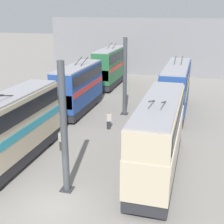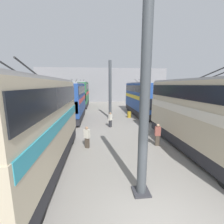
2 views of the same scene
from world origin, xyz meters
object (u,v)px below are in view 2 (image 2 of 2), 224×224
bus_right_near (38,120)px  person_aisle_midway (110,119)px  bus_right_far (82,93)px  bus_left_far (140,96)px  oil_drum (129,115)px  bus_left_near (198,112)px  bus_right_mid (73,99)px  person_by_right_row (87,137)px  person_by_left_row (157,134)px

bus_right_near → person_aisle_midway: size_ratio=5.94×
bus_right_near → bus_right_far: size_ratio=1.09×
bus_left_far → person_aisle_midway: (-6.85, 5.39, -1.98)m
bus_right_near → oil_drum: bearing=-31.4°
bus_left_near → bus_right_near: (-1.25, 10.00, -0.04)m
bus_left_far → oil_drum: bus_left_far is taller
bus_right_near → person_aisle_midway: (8.09, -4.61, -1.96)m
bus_right_near → person_aisle_midway: 9.52m
bus_right_near → bus_right_mid: bearing=0.0°
bus_right_near → bus_right_far: 24.55m
bus_left_near → bus_right_mid: bus_left_near is taller
bus_right_mid → person_by_right_row: size_ratio=5.48×
bus_left_far → bus_right_far: (9.61, 10.00, 0.15)m
bus_right_mid → bus_right_far: size_ratio=0.99×
bus_left_far → bus_right_near: bearing=146.2°
bus_right_near → person_by_right_row: 4.08m
bus_left_near → oil_drum: bus_left_near is taller
person_by_right_row → bus_left_far: bearing=176.4°
bus_left_near → person_by_right_row: bearing=79.4°
bus_right_mid → person_by_right_row: bearing=-166.4°
bus_right_mid → bus_right_far: 12.13m
bus_left_near → bus_right_near: 10.08m
bus_right_far → person_by_right_row: bus_right_far is taller
bus_left_near → person_by_left_row: bus_left_near is taller
bus_right_near → oil_drum: (12.76, -7.78, -2.41)m
bus_left_far → person_aisle_midway: size_ratio=6.48×
bus_left_far → bus_right_near: bus_left_far is taller
bus_left_near → bus_right_near: bearing=97.1°
person_aisle_midway → person_by_right_row: person_aisle_midway is taller
oil_drum → bus_right_near: bearing=148.6°
bus_left_near → bus_right_far: bus_right_far is taller
bus_left_far → bus_right_mid: bearing=104.2°
bus_right_far → person_aisle_midway: size_ratio=5.45×
bus_left_far → person_by_left_row: bearing=169.8°
bus_right_mid → person_by_left_row: (-9.87, -7.76, -1.89)m
person_by_right_row → bus_left_near: bearing=107.8°
bus_left_near → bus_right_far: size_ratio=1.17×
bus_right_mid → person_by_right_row: 10.21m
person_aisle_midway → oil_drum: 5.66m
bus_right_near → person_by_left_row: bus_right_near is taller
bus_left_near → person_by_right_row: 8.03m
bus_left_far → bus_right_near: (-14.94, 10.00, -0.01)m
bus_left_near → bus_right_near: size_ratio=1.07×
bus_left_near → person_aisle_midway: 8.94m
person_by_left_row → person_by_right_row: bearing=96.3°
bus_right_near → bus_right_far: bus_right_far is taller
person_by_right_row → bus_right_far: bearing=-145.5°
person_aisle_midway → person_by_left_row: size_ratio=0.97×
bus_left_near → bus_right_far: 25.35m
bus_left_near → person_by_right_row: size_ratio=6.47×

